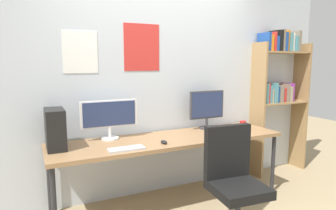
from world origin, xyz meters
TOP-DOWN VIEW (x-y plane):
  - wall_back at (-0.00, 1.02)m, footprint 4.93×0.11m
  - desk at (0.00, 0.60)m, footprint 2.53×0.68m
  - bookshelf at (1.77, 0.83)m, footprint 0.83×0.28m
  - office_chair at (0.23, -0.22)m, footprint 0.52×0.52m
  - monitor_left at (-0.60, 0.81)m, footprint 0.60×0.18m
  - monitor_right at (0.60, 0.81)m, footprint 0.46×0.18m
  - pc_tower at (-1.14, 0.70)m, footprint 0.17×0.34m
  - keyboard_left at (-0.56, 0.37)m, footprint 0.34×0.13m
  - keyboard_right at (0.56, 0.37)m, footprint 0.39×0.13m
  - computer_mouse at (-0.16, 0.42)m, footprint 0.06×0.10m
  - coffee_mug at (1.02, 0.64)m, footprint 0.11×0.08m

SIDE VIEW (x-z plane):
  - office_chair at x=0.23m, z-range -0.09..0.90m
  - desk at x=0.00m, z-range 0.32..1.06m
  - keyboard_left at x=-0.56m, z-range 0.74..0.76m
  - keyboard_right at x=0.56m, z-range 0.74..0.76m
  - computer_mouse at x=-0.16m, z-range 0.74..0.77m
  - coffee_mug at x=1.02m, z-range 0.74..0.83m
  - pc_tower at x=-1.14m, z-range 0.74..1.12m
  - monitor_left at x=-0.60m, z-range 0.78..1.19m
  - monitor_right at x=0.60m, z-range 0.77..1.23m
  - bookshelf at x=1.77m, z-range 0.29..2.27m
  - wall_back at x=0.00m, z-range 0.00..2.60m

